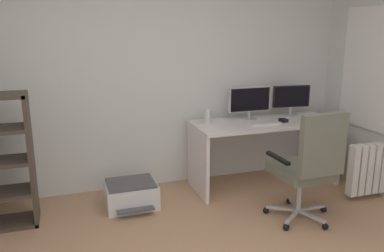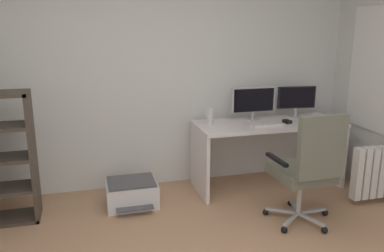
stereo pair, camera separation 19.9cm
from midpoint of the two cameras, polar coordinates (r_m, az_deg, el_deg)
name	(u,v)px [view 2 (the right image)]	position (r m, az deg, el deg)	size (l,w,h in m)	color
wall_back	(143,69)	(4.35, -5.81, 8.11)	(4.75, 0.10, 2.62)	silver
desk	(268,139)	(4.49, 12.18, -1.79)	(1.62, 0.64, 0.74)	white
monitor_main	(253,101)	(4.47, 10.10, 3.52)	(0.51, 0.18, 0.37)	#B2B5B7
monitor_secondary	(297,99)	(4.72, 16.01, 3.74)	(0.45, 0.18, 0.36)	#B2B5B7
keyboard	(267,124)	(4.31, 12.09, 0.26)	(0.34, 0.13, 0.02)	silver
computer_mouse	(287,122)	(4.45, 14.81, 0.62)	(0.06, 0.10, 0.03)	black
desktop_speaker	(210,116)	(4.26, 3.94, 1.40)	(0.07, 0.07, 0.17)	silver
office_chair	(308,166)	(3.67, 17.91, -5.50)	(0.61, 0.64, 1.07)	#B7BABC
printer	(132,193)	(4.09, -7.29, -9.57)	(0.51, 0.49, 0.26)	silver
radiator	(383,171)	(4.55, 27.02, -5.84)	(0.70, 0.10, 0.54)	white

